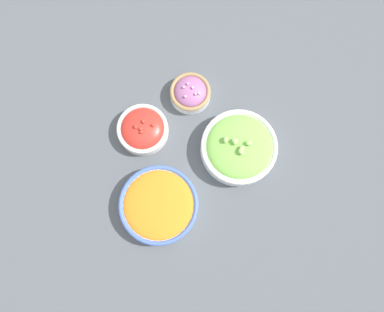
# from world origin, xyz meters

# --- Properties ---
(ground_plane) EXTENTS (3.00, 3.00, 0.00)m
(ground_plane) POSITION_xyz_m (0.00, 0.00, 0.00)
(ground_plane) COLOR #4C5156
(bowl_red_onion) EXTENTS (0.11, 0.11, 0.06)m
(bowl_red_onion) POSITION_xyz_m (0.15, 0.10, 0.03)
(bowl_red_onion) COLOR white
(bowl_red_onion) RESTS_ON ground_plane
(bowl_carrots) EXTENTS (0.21, 0.21, 0.05)m
(bowl_carrots) POSITION_xyz_m (-0.16, 0.01, 0.03)
(bowl_carrots) COLOR silver
(bowl_carrots) RESTS_ON ground_plane
(bowl_lettuce) EXTENTS (0.20, 0.20, 0.08)m
(bowl_lettuce) POSITION_xyz_m (0.09, -0.09, 0.03)
(bowl_lettuce) COLOR silver
(bowl_lettuce) RESTS_ON ground_plane
(bowl_cherry_tomatoes) EXTENTS (0.14, 0.14, 0.06)m
(bowl_cherry_tomatoes) POSITION_xyz_m (-0.01, 0.15, 0.03)
(bowl_cherry_tomatoes) COLOR silver
(bowl_cherry_tomatoes) RESTS_ON ground_plane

